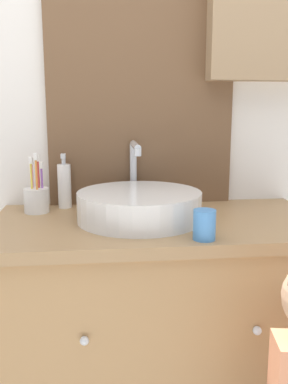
{
  "coord_description": "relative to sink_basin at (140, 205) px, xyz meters",
  "views": [
    {
      "loc": [
        -0.19,
        -0.93,
        1.24
      ],
      "look_at": [
        -0.05,
        0.29,
        0.99
      ],
      "focal_mm": 40.0,
      "sensor_mm": 36.0,
      "label": 1
    }
  ],
  "objects": [
    {
      "name": "soap_dispenser",
      "position": [
        -0.24,
        0.19,
        0.03
      ],
      "size": [
        0.05,
        0.05,
        0.19
      ],
      "color": "white",
      "rests_on": "vanity_counter"
    },
    {
      "name": "wall_back",
      "position": [
        0.08,
        0.27,
        0.33
      ],
      "size": [
        3.2,
        0.18,
        2.5
      ],
      "color": "silver",
      "rests_on": "ground_plane"
    },
    {
      "name": "toothbrush_holder",
      "position": [
        -0.33,
        0.13,
        0.0
      ],
      "size": [
        0.08,
        0.08,
        0.2
      ],
      "color": "silver",
      "rests_on": "vanity_counter"
    },
    {
      "name": "drinking_cup",
      "position": [
        0.15,
        -0.22,
        -0.01
      ],
      "size": [
        0.06,
        0.06,
        0.08
      ],
      "primitive_type": "cylinder",
      "color": "#4789D1",
      "rests_on": "vanity_counter"
    },
    {
      "name": "vanity_counter",
      "position": [
        0.06,
        -0.01,
        -0.49
      ],
      "size": [
        1.03,
        0.52,
        0.89
      ],
      "color": "#A37A4C",
      "rests_on": "ground_plane"
    },
    {
      "name": "sink_basin",
      "position": [
        0.0,
        0.0,
        0.0
      ],
      "size": [
        0.38,
        0.43,
        0.23
      ],
      "color": "white",
      "rests_on": "vanity_counter"
    }
  ]
}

